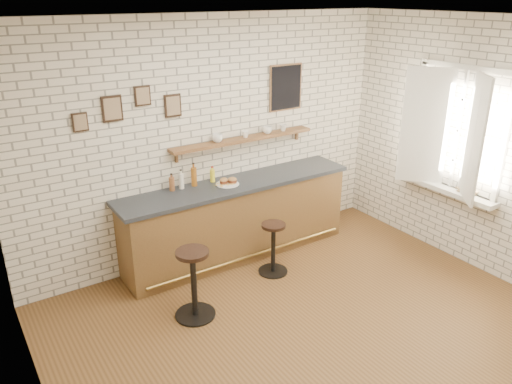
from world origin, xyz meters
TOP-DOWN VIEW (x-y plane):
  - ground at (0.00, 0.00)m, footprint 5.00×5.00m
  - bar_counter at (0.17, 1.70)m, footprint 3.10×0.65m
  - sandwich_plate at (0.04, 1.70)m, footprint 0.28×0.28m
  - ciabatta_sandwich at (0.05, 1.70)m, footprint 0.24×0.18m
  - potato_chips at (0.02, 1.70)m, footprint 0.25×0.17m
  - bitters_bottle_brown at (-0.61, 1.89)m, footprint 0.07×0.07m
  - bitters_bottle_white at (-0.49, 1.89)m, footprint 0.06×0.06m
  - bitters_bottle_amber at (-0.32, 1.89)m, footprint 0.07×0.07m
  - condiment_bottle_yellow at (-0.07, 1.89)m, footprint 0.06×0.06m
  - bar_stool_left at (-0.90, 0.80)m, footprint 0.43×0.43m
  - bar_stool_right at (0.30, 1.08)m, footprint 0.36×0.36m
  - wall_shelf at (0.40, 1.90)m, footprint 2.00×0.18m
  - shelf_cup_a at (0.02, 1.90)m, footprint 0.19×0.19m
  - shelf_cup_b at (0.43, 1.90)m, footprint 0.12×0.12m
  - shelf_cup_c at (0.76, 1.90)m, footprint 0.16×0.16m
  - shelf_cup_d at (1.01, 1.90)m, footprint 0.10×0.10m
  - back_wall_decor at (0.23, 1.98)m, footprint 2.96×0.02m
  - window_sill at (2.40, 0.30)m, footprint 0.20×1.35m
  - casement_window at (2.36, 0.30)m, footprint 0.40×1.30m
  - book_lower at (2.38, 0.02)m, footprint 0.18×0.23m
  - book_upper at (2.38, 0.06)m, footprint 0.22×0.27m

SIDE VIEW (x-z plane):
  - ground at x=0.00m, z-range 0.00..0.00m
  - bar_stool_right at x=0.30m, z-range 0.02..0.67m
  - bar_stool_left at x=-0.90m, z-range 0.03..0.80m
  - bar_counter at x=0.17m, z-range 0.00..1.01m
  - window_sill at x=2.40m, z-range 0.87..0.93m
  - book_lower at x=2.38m, z-range 0.93..0.95m
  - book_upper at x=2.38m, z-range 0.95..0.97m
  - sandwich_plate at x=0.04m, z-range 1.01..1.02m
  - potato_chips at x=0.02m, z-range 1.02..1.03m
  - ciabatta_sandwich at x=0.05m, z-range 1.02..1.09m
  - condiment_bottle_yellow at x=-0.07m, z-range 0.99..1.19m
  - bitters_bottle_brown at x=-0.61m, z-range 0.99..1.20m
  - bitters_bottle_white at x=-0.49m, z-range 0.99..1.23m
  - bitters_bottle_amber at x=-0.32m, z-range 0.98..1.27m
  - wall_shelf at x=0.40m, z-range 1.39..1.57m
  - shelf_cup_b at x=0.43m, z-range 1.50..1.58m
  - shelf_cup_d at x=1.01m, z-range 1.50..1.59m
  - shelf_cup_c at x=0.76m, z-range 1.50..1.60m
  - shelf_cup_a at x=0.02m, z-range 1.50..1.61m
  - casement_window at x=2.36m, z-range 0.87..2.43m
  - back_wall_decor at x=0.23m, z-range 1.77..2.33m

